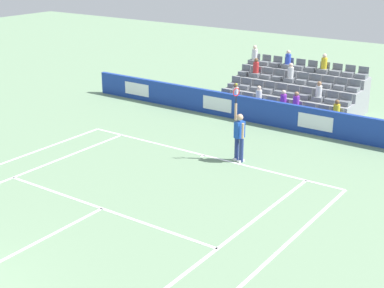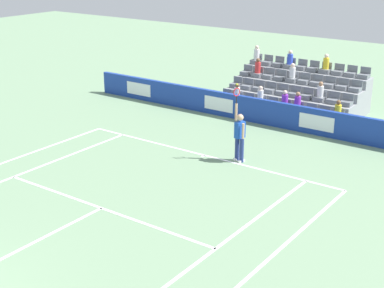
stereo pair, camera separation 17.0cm
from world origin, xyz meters
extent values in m
cube|color=white|center=(0.00, -11.89, 0.00)|extent=(10.97, 0.10, 0.01)
cube|color=white|center=(0.00, -6.40, 0.00)|extent=(8.23, 0.10, 0.01)
cube|color=white|center=(0.00, -3.20, 0.00)|extent=(0.10, 6.40, 0.01)
cube|color=white|center=(4.12, -5.95, 0.00)|extent=(0.10, 11.89, 0.01)
cube|color=white|center=(-4.12, -5.95, 0.00)|extent=(0.10, 11.89, 0.01)
cube|color=white|center=(-5.49, -5.95, 0.00)|extent=(0.10, 11.89, 0.01)
cube|color=white|center=(0.00, -11.79, 0.00)|extent=(0.10, 0.20, 0.01)
cube|color=#193899|center=(0.00, -16.59, 0.55)|extent=(19.13, 0.20, 1.10)
cube|color=white|center=(-2.39, -16.48, 0.55)|extent=(1.53, 0.01, 0.62)
cube|color=white|center=(2.39, -16.48, 0.55)|extent=(1.53, 0.01, 0.62)
cube|color=white|center=(7.17, -16.48, 0.55)|extent=(1.53, 0.01, 0.62)
cylinder|color=navy|center=(-1.46, -12.11, 0.45)|extent=(0.16, 0.16, 0.90)
cylinder|color=navy|center=(-1.23, -12.17, 0.45)|extent=(0.16, 0.16, 0.90)
cube|color=white|center=(-1.46, -12.11, 0.04)|extent=(0.19, 0.28, 0.08)
cube|color=white|center=(-1.23, -12.17, 0.04)|extent=(0.19, 0.28, 0.08)
cube|color=#1947B2|center=(-1.34, -12.14, 1.20)|extent=(0.31, 0.41, 0.60)
sphere|color=#D3A884|center=(-1.34, -12.14, 1.66)|extent=(0.24, 0.24, 0.24)
cylinder|color=#D3A884|center=(-1.13, -12.20, 1.81)|extent=(0.09, 0.09, 0.62)
cylinder|color=#D3A884|center=(-1.54, -12.03, 1.22)|extent=(0.09, 0.09, 0.56)
cylinder|color=black|center=(-1.13, -12.20, 2.26)|extent=(0.04, 0.04, 0.28)
torus|color=red|center=(-1.13, -12.20, 2.54)|extent=(0.11, 0.31, 0.31)
sphere|color=#D1E533|center=(-1.13, -12.20, 2.82)|extent=(0.07, 0.07, 0.07)
cube|color=gray|center=(0.00, -17.66, 0.21)|extent=(6.20, 0.95, 0.42)
cube|color=slate|center=(-2.79, -17.66, 0.52)|extent=(0.48, 0.44, 0.20)
cube|color=slate|center=(-2.79, -17.86, 0.77)|extent=(0.48, 0.04, 0.30)
cube|color=slate|center=(-2.17, -17.66, 0.52)|extent=(0.48, 0.44, 0.20)
cube|color=slate|center=(-2.17, -17.86, 0.77)|extent=(0.48, 0.04, 0.30)
cube|color=slate|center=(-1.55, -17.66, 0.52)|extent=(0.48, 0.44, 0.20)
cube|color=slate|center=(-1.55, -17.86, 0.77)|extent=(0.48, 0.04, 0.30)
cube|color=slate|center=(-0.93, -17.66, 0.52)|extent=(0.48, 0.44, 0.20)
cube|color=slate|center=(-0.93, -17.86, 0.77)|extent=(0.48, 0.04, 0.30)
cube|color=slate|center=(-0.31, -17.66, 0.52)|extent=(0.48, 0.44, 0.20)
cube|color=slate|center=(-0.31, -17.86, 0.77)|extent=(0.48, 0.04, 0.30)
cube|color=slate|center=(0.31, -17.66, 0.52)|extent=(0.48, 0.44, 0.20)
cube|color=slate|center=(0.31, -17.86, 0.77)|extent=(0.48, 0.04, 0.30)
cube|color=slate|center=(0.93, -17.66, 0.52)|extent=(0.48, 0.44, 0.20)
cube|color=slate|center=(0.93, -17.86, 0.77)|extent=(0.48, 0.04, 0.30)
cube|color=slate|center=(1.55, -17.66, 0.52)|extent=(0.48, 0.44, 0.20)
cube|color=slate|center=(1.55, -17.86, 0.77)|extent=(0.48, 0.04, 0.30)
cube|color=slate|center=(2.17, -17.66, 0.52)|extent=(0.48, 0.44, 0.20)
cube|color=slate|center=(2.17, -17.86, 0.77)|extent=(0.48, 0.04, 0.30)
cube|color=slate|center=(2.79, -17.66, 0.52)|extent=(0.48, 0.44, 0.20)
cube|color=slate|center=(2.79, -17.86, 0.77)|extent=(0.48, 0.04, 0.30)
cube|color=gray|center=(0.00, -18.61, 0.42)|extent=(6.20, 0.95, 0.84)
cube|color=slate|center=(-2.79, -18.61, 0.94)|extent=(0.48, 0.44, 0.20)
cube|color=slate|center=(-2.79, -18.81, 1.19)|extent=(0.48, 0.04, 0.30)
cube|color=slate|center=(-2.17, -18.61, 0.94)|extent=(0.48, 0.44, 0.20)
cube|color=slate|center=(-2.17, -18.81, 1.19)|extent=(0.48, 0.04, 0.30)
cube|color=slate|center=(-1.55, -18.61, 0.94)|extent=(0.48, 0.44, 0.20)
cube|color=slate|center=(-1.55, -18.81, 1.19)|extent=(0.48, 0.04, 0.30)
cube|color=slate|center=(-0.93, -18.61, 0.94)|extent=(0.48, 0.44, 0.20)
cube|color=slate|center=(-0.93, -18.81, 1.19)|extent=(0.48, 0.04, 0.30)
cube|color=slate|center=(-0.31, -18.61, 0.94)|extent=(0.48, 0.44, 0.20)
cube|color=slate|center=(-0.31, -18.81, 1.19)|extent=(0.48, 0.04, 0.30)
cube|color=slate|center=(0.31, -18.61, 0.94)|extent=(0.48, 0.44, 0.20)
cube|color=slate|center=(0.31, -18.81, 1.19)|extent=(0.48, 0.04, 0.30)
cube|color=slate|center=(0.93, -18.61, 0.94)|extent=(0.48, 0.44, 0.20)
cube|color=slate|center=(0.93, -18.81, 1.19)|extent=(0.48, 0.04, 0.30)
cube|color=slate|center=(1.55, -18.61, 0.94)|extent=(0.48, 0.44, 0.20)
cube|color=slate|center=(1.55, -18.81, 1.19)|extent=(0.48, 0.04, 0.30)
cube|color=slate|center=(2.17, -18.61, 0.94)|extent=(0.48, 0.44, 0.20)
cube|color=slate|center=(2.17, -18.81, 1.19)|extent=(0.48, 0.04, 0.30)
cube|color=slate|center=(2.79, -18.61, 0.94)|extent=(0.48, 0.44, 0.20)
cube|color=slate|center=(2.79, -18.81, 1.19)|extent=(0.48, 0.04, 0.30)
cube|color=gray|center=(0.00, -19.56, 0.63)|extent=(6.20, 0.95, 1.26)
cube|color=slate|center=(-2.79, -19.56, 1.36)|extent=(0.48, 0.44, 0.20)
cube|color=slate|center=(-2.79, -19.76, 1.61)|extent=(0.48, 0.04, 0.30)
cube|color=slate|center=(-2.17, -19.56, 1.36)|extent=(0.48, 0.44, 0.20)
cube|color=slate|center=(-2.17, -19.76, 1.61)|extent=(0.48, 0.04, 0.30)
cube|color=slate|center=(-1.55, -19.56, 1.36)|extent=(0.48, 0.44, 0.20)
cube|color=slate|center=(-1.55, -19.76, 1.61)|extent=(0.48, 0.04, 0.30)
cube|color=slate|center=(-0.93, -19.56, 1.36)|extent=(0.48, 0.44, 0.20)
cube|color=slate|center=(-0.93, -19.76, 1.61)|extent=(0.48, 0.04, 0.30)
cube|color=slate|center=(-0.31, -19.56, 1.36)|extent=(0.48, 0.44, 0.20)
cube|color=slate|center=(-0.31, -19.76, 1.61)|extent=(0.48, 0.04, 0.30)
cube|color=slate|center=(0.31, -19.56, 1.36)|extent=(0.48, 0.44, 0.20)
cube|color=slate|center=(0.31, -19.76, 1.61)|extent=(0.48, 0.04, 0.30)
cube|color=slate|center=(0.93, -19.56, 1.36)|extent=(0.48, 0.44, 0.20)
cube|color=slate|center=(0.93, -19.76, 1.61)|extent=(0.48, 0.04, 0.30)
cube|color=slate|center=(1.55, -19.56, 1.36)|extent=(0.48, 0.44, 0.20)
cube|color=slate|center=(1.55, -19.76, 1.61)|extent=(0.48, 0.04, 0.30)
cube|color=slate|center=(2.17, -19.56, 1.36)|extent=(0.48, 0.44, 0.20)
cube|color=slate|center=(2.17, -19.76, 1.61)|extent=(0.48, 0.04, 0.30)
cube|color=slate|center=(2.79, -19.56, 1.36)|extent=(0.48, 0.44, 0.20)
cube|color=slate|center=(2.79, -19.76, 1.61)|extent=(0.48, 0.04, 0.30)
cube|color=gray|center=(0.00, -20.51, 0.84)|extent=(6.20, 0.95, 1.68)
cube|color=slate|center=(-2.79, -20.51, 1.78)|extent=(0.48, 0.44, 0.20)
cube|color=slate|center=(-2.79, -20.71, 2.03)|extent=(0.48, 0.04, 0.30)
cube|color=slate|center=(-2.17, -20.51, 1.78)|extent=(0.48, 0.44, 0.20)
cube|color=slate|center=(-2.17, -20.71, 2.03)|extent=(0.48, 0.04, 0.30)
cube|color=slate|center=(-1.55, -20.51, 1.78)|extent=(0.48, 0.44, 0.20)
cube|color=slate|center=(-1.55, -20.71, 2.03)|extent=(0.48, 0.04, 0.30)
cube|color=slate|center=(-0.93, -20.51, 1.78)|extent=(0.48, 0.44, 0.20)
cube|color=slate|center=(-0.93, -20.71, 2.03)|extent=(0.48, 0.04, 0.30)
cube|color=slate|center=(-0.31, -20.51, 1.78)|extent=(0.48, 0.44, 0.20)
cube|color=slate|center=(-0.31, -20.71, 2.03)|extent=(0.48, 0.04, 0.30)
cube|color=slate|center=(0.31, -20.51, 1.78)|extent=(0.48, 0.44, 0.20)
cube|color=slate|center=(0.31, -20.71, 2.03)|extent=(0.48, 0.04, 0.30)
cube|color=slate|center=(0.93, -20.51, 1.78)|extent=(0.48, 0.44, 0.20)
cube|color=slate|center=(0.93, -20.71, 2.03)|extent=(0.48, 0.04, 0.30)
cube|color=slate|center=(1.55, -20.51, 1.78)|extent=(0.48, 0.44, 0.20)
cube|color=slate|center=(1.55, -20.71, 2.03)|extent=(0.48, 0.04, 0.30)
cube|color=slate|center=(2.17, -20.51, 1.78)|extent=(0.48, 0.44, 0.20)
cube|color=slate|center=(2.17, -20.71, 2.03)|extent=(0.48, 0.04, 0.30)
cube|color=slate|center=(2.79, -20.51, 1.78)|extent=(0.48, 0.44, 0.20)
cube|color=slate|center=(2.79, -20.71, 2.03)|extent=(0.48, 0.04, 0.30)
cylinder|color=yellow|center=(-0.93, -20.56, 2.14)|extent=(0.28, 0.28, 0.51)
sphere|color=beige|center=(-0.93, -20.56, 2.49)|extent=(0.20, 0.20, 0.20)
cylinder|color=red|center=(2.17, -19.61, 1.72)|extent=(0.28, 0.28, 0.52)
sphere|color=brown|center=(2.17, -19.61, 2.08)|extent=(0.20, 0.20, 0.20)
cylinder|color=white|center=(2.79, -20.56, 2.15)|extent=(0.28, 0.28, 0.53)
sphere|color=beige|center=(2.79, -20.56, 2.51)|extent=(0.20, 0.20, 0.20)
cylinder|color=blue|center=(0.93, -20.56, 2.12)|extent=(0.28, 0.28, 0.49)
sphere|color=beige|center=(0.93, -20.56, 2.47)|extent=(0.20, 0.20, 0.20)
cylinder|color=white|center=(0.31, -19.61, 1.71)|extent=(0.28, 0.28, 0.50)
sphere|color=beige|center=(0.31, -19.61, 2.06)|extent=(0.20, 0.20, 0.20)
cylinder|color=white|center=(-1.55, -18.66, 1.28)|extent=(0.28, 0.28, 0.48)
sphere|color=#9E7251|center=(-1.55, -18.66, 1.62)|extent=(0.20, 0.20, 0.20)
cylinder|color=white|center=(2.17, -17.71, 0.87)|extent=(0.28, 0.28, 0.49)
sphere|color=brown|center=(2.17, -17.71, 1.21)|extent=(0.20, 0.20, 0.20)
cylinder|color=purple|center=(-0.93, -17.71, 0.89)|extent=(0.28, 0.28, 0.54)
sphere|color=#9E7251|center=(-0.93, -17.71, 1.26)|extent=(0.20, 0.20, 0.20)
cylinder|color=yellow|center=(-2.79, -17.71, 0.85)|extent=(0.28, 0.28, 0.47)
sphere|color=brown|center=(-2.79, -17.71, 1.19)|extent=(0.20, 0.20, 0.20)
cylinder|color=purple|center=(-0.31, -17.71, 0.88)|extent=(0.28, 0.28, 0.53)
sphere|color=beige|center=(-0.31, -17.71, 1.25)|extent=(0.20, 0.20, 0.20)
cylinder|color=white|center=(0.93, -17.71, 0.89)|extent=(0.28, 0.28, 0.54)
sphere|color=beige|center=(0.93, -17.71, 1.26)|extent=(0.20, 0.20, 0.20)
camera|label=1|loc=(-11.10, 4.68, 7.58)|focal=53.42mm
camera|label=2|loc=(-11.24, 4.58, 7.58)|focal=53.42mm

